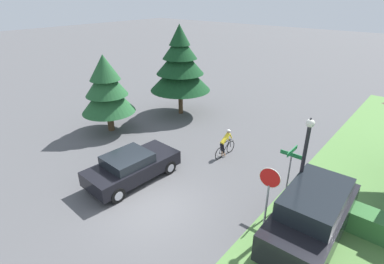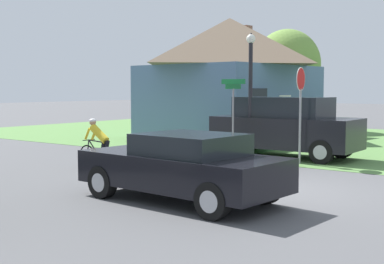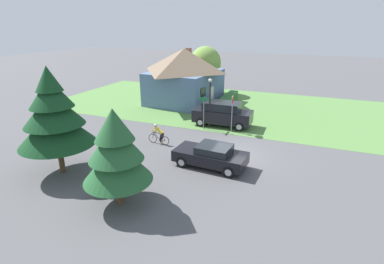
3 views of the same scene
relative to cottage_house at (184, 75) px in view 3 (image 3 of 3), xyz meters
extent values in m
plane|color=#515154|center=(-11.44, -8.36, -2.96)|extent=(140.00, 140.00, 0.00)
cube|color=#568442|center=(0.26, -4.36, -2.95)|extent=(16.00, 36.00, 0.01)
cube|color=slate|center=(0.00, 0.00, -1.27)|extent=(7.75, 6.88, 3.38)
pyramid|color=#75604C|center=(0.00, 0.00, 1.58)|extent=(8.37, 7.43, 2.32)
cube|color=silver|center=(-0.27, -3.16, -1.96)|extent=(0.90, 0.14, 2.00)
cube|color=black|center=(-2.29, -2.98, -1.10)|extent=(1.10, 0.15, 0.90)
cube|color=brown|center=(2.22, 0.44, 2.21)|extent=(0.54, 0.54, 0.80)
cube|color=#387038|center=(-0.82, -4.43, -2.53)|extent=(9.88, 0.90, 0.85)
cube|color=black|center=(-13.50, -7.59, -2.32)|extent=(2.13, 4.42, 0.67)
cube|color=black|center=(-13.51, -7.83, -1.78)|extent=(1.77, 2.04, 0.43)
cylinder|color=black|center=(-14.26, -6.08, -2.62)|extent=(0.28, 0.69, 0.68)
cylinder|color=#ADADB2|center=(-14.26, -6.08, -2.62)|extent=(0.28, 0.41, 0.39)
cylinder|color=black|center=(-12.57, -6.17, -2.62)|extent=(0.28, 0.69, 0.68)
cylinder|color=#ADADB2|center=(-12.57, -6.17, -2.62)|extent=(0.28, 0.41, 0.39)
cylinder|color=black|center=(-14.42, -9.01, -2.62)|extent=(0.28, 0.69, 0.68)
cylinder|color=#ADADB2|center=(-14.42, -9.01, -2.62)|extent=(0.28, 0.41, 0.39)
cylinder|color=black|center=(-12.73, -9.11, -2.62)|extent=(0.28, 0.69, 0.68)
cylinder|color=#ADADB2|center=(-12.73, -9.11, -2.62)|extent=(0.28, 0.41, 0.39)
torus|color=black|center=(-11.51, -3.51, -2.64)|extent=(0.07, 0.68, 0.68)
torus|color=black|center=(-11.47, -2.51, -2.64)|extent=(0.07, 0.68, 0.68)
cylinder|color=black|center=(-11.50, -3.26, -2.47)|extent=(0.04, 0.18, 0.57)
cylinder|color=black|center=(-11.48, -2.89, -2.45)|extent=(0.06, 0.63, 0.63)
cylinder|color=black|center=(-11.49, -2.96, -2.17)|extent=(0.07, 0.75, 0.07)
cylinder|color=black|center=(-11.50, -3.35, -2.69)|extent=(0.05, 0.33, 0.15)
cylinder|color=black|center=(-11.51, -3.42, -2.41)|extent=(0.04, 0.21, 0.46)
cylinder|color=black|center=(-11.47, -2.55, -2.39)|extent=(0.04, 0.12, 0.49)
cylinder|color=black|center=(-11.47, -2.59, -2.15)|extent=(0.44, 0.04, 0.02)
ellipsoid|color=black|center=(-11.50, -3.33, -2.16)|extent=(0.09, 0.20, 0.05)
cylinder|color=black|center=(-11.50, -3.34, -2.35)|extent=(0.12, 0.25, 0.48)
cylinder|color=black|center=(-11.50, -3.18, -2.43)|extent=(0.12, 0.25, 0.63)
cylinder|color=tan|center=(-11.50, -3.27, -2.72)|extent=(0.08, 0.08, 0.30)
cylinder|color=tan|center=(-11.45, -3.11, -2.81)|extent=(0.17, 0.08, 0.21)
cylinder|color=yellow|center=(-11.49, -3.05, -1.95)|extent=(0.25, 0.68, 0.54)
cylinder|color=yellow|center=(-11.48, -2.82, -1.97)|extent=(0.08, 0.25, 0.36)
cylinder|color=yellow|center=(-11.48, -2.54, -1.97)|extent=(0.08, 0.25, 0.36)
sphere|color=tan|center=(-11.48, -2.77, -1.63)|extent=(0.19, 0.19, 0.19)
ellipsoid|color=white|center=(-11.48, -2.77, -1.58)|extent=(0.22, 0.18, 0.12)
cube|color=black|center=(-5.90, -6.06, -2.12)|extent=(2.09, 4.86, 1.01)
cube|color=black|center=(-5.90, -5.97, -1.28)|extent=(1.81, 3.03, 0.67)
cylinder|color=black|center=(-6.82, -4.44, -2.58)|extent=(0.30, 0.75, 0.75)
cylinder|color=#ADADB2|center=(-6.82, -4.44, -2.58)|extent=(0.30, 0.44, 0.43)
cylinder|color=black|center=(-5.06, -4.40, -2.58)|extent=(0.30, 0.75, 0.75)
cylinder|color=#ADADB2|center=(-5.06, -4.40, -2.58)|extent=(0.30, 0.44, 0.43)
cylinder|color=black|center=(-6.74, -7.72, -2.58)|extent=(0.30, 0.75, 0.75)
cylinder|color=#ADADB2|center=(-6.74, -7.72, -2.58)|extent=(0.30, 0.44, 0.43)
cylinder|color=black|center=(-4.99, -7.67, -2.58)|extent=(0.30, 0.75, 0.75)
cylinder|color=#ADADB2|center=(-4.99, -7.67, -2.58)|extent=(0.30, 0.44, 0.43)
cylinder|color=gray|center=(-7.10, -7.16, -1.81)|extent=(0.07, 0.07, 2.30)
cylinder|color=red|center=(-7.10, -7.16, -0.38)|extent=(0.67, 0.09, 0.67)
cylinder|color=silver|center=(-7.10, -7.16, -0.38)|extent=(0.71, 0.09, 0.71)
cylinder|color=black|center=(-6.76, -5.20, -1.06)|extent=(0.14, 0.14, 3.79)
sphere|color=white|center=(-6.76, -5.20, 0.96)|extent=(0.30, 0.30, 0.30)
cone|color=black|center=(-6.76, -5.20, 1.11)|extent=(0.18, 0.18, 0.12)
cylinder|color=gray|center=(-7.31, -4.88, -1.81)|extent=(0.06, 0.06, 2.30)
cube|color=#197238|center=(-7.31, -4.88, -0.59)|extent=(0.90, 0.03, 0.16)
cube|color=#197238|center=(-7.31, -4.88, -0.43)|extent=(0.03, 0.90, 0.16)
cylinder|color=#4C3823|center=(-18.85, -4.88, -2.33)|extent=(0.39, 0.39, 1.26)
cone|color=#23562D|center=(-18.85, -4.88, -0.73)|extent=(3.22, 3.22, 1.94)
cone|color=#23562D|center=(-18.85, -4.88, 0.22)|extent=(2.52, 2.52, 1.71)
cone|color=#23562D|center=(-18.85, -4.88, 1.04)|extent=(1.81, 1.81, 1.47)
cylinder|color=#4C3823|center=(-17.43, 0.14, -2.08)|extent=(0.31, 0.31, 1.75)
cone|color=#143D1E|center=(-17.43, 0.14, -0.17)|extent=(4.15, 4.15, 2.09)
cone|color=#143D1E|center=(-17.43, 0.14, 0.86)|extent=(3.24, 3.24, 1.84)
cone|color=#143D1E|center=(-17.43, 0.14, 1.75)|extent=(2.32, 2.32, 1.59)
cone|color=#143D1E|center=(-17.43, 0.14, 2.49)|extent=(1.41, 1.41, 1.34)
cylinder|color=#4C3823|center=(5.13, -0.49, -1.93)|extent=(0.34, 0.34, 2.06)
ellipsoid|color=olive|center=(5.13, -0.49, 0.68)|extent=(3.71, 3.71, 3.90)
camera|label=1|loc=(-3.92, -14.89, 4.98)|focal=28.00mm
camera|label=2|loc=(-22.00, -14.25, -0.66)|focal=50.00mm
camera|label=3|loc=(-29.02, -12.78, 5.26)|focal=28.00mm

